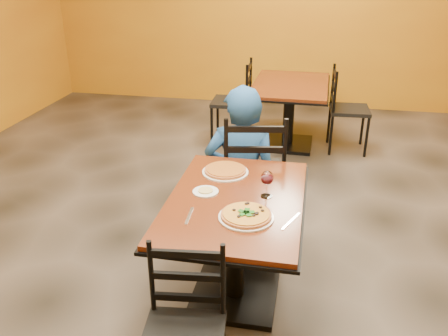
% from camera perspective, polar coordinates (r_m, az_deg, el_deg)
% --- Properties ---
extents(floor, '(7.00, 8.00, 0.01)m').
position_cam_1_polar(floor, '(3.65, 2.66, -10.40)').
color(floor, black).
rests_on(floor, ground).
extents(wall_back, '(7.00, 0.01, 3.00)m').
position_cam_1_polar(wall_back, '(7.00, 8.13, 19.50)').
color(wall_back, orange).
rests_on(wall_back, ground).
extents(table_main, '(0.83, 1.23, 0.75)m').
position_cam_1_polar(table_main, '(2.93, 1.40, -7.00)').
color(table_main, maroon).
rests_on(table_main, floor).
extents(table_second, '(0.89, 1.30, 0.75)m').
position_cam_1_polar(table_second, '(5.50, 7.94, 8.17)').
color(table_second, maroon).
rests_on(table_second, floor).
extents(chair_main_far, '(0.55, 0.55, 1.04)m').
position_cam_1_polar(chair_main_far, '(3.71, 3.52, -0.59)').
color(chair_main_far, black).
rests_on(chair_main_far, floor).
extents(chair_second_left, '(0.46, 0.46, 0.98)m').
position_cam_1_polar(chair_second_left, '(5.60, 0.90, 7.96)').
color(chair_second_left, black).
rests_on(chair_second_left, floor).
extents(chair_second_right, '(0.45, 0.45, 0.95)m').
position_cam_1_polar(chair_second_right, '(5.54, 14.94, 6.78)').
color(chair_second_right, black).
rests_on(chair_second_right, floor).
extents(diner, '(0.63, 0.44, 1.20)m').
position_cam_1_polar(diner, '(3.76, 2.12, 1.17)').
color(diner, navy).
rests_on(diner, floor).
extents(plate_main, '(0.31, 0.31, 0.01)m').
position_cam_1_polar(plate_main, '(2.63, 2.69, -5.97)').
color(plate_main, white).
rests_on(plate_main, table_main).
extents(pizza_main, '(0.28, 0.28, 0.02)m').
position_cam_1_polar(pizza_main, '(2.62, 2.69, -5.67)').
color(pizza_main, '#863009').
rests_on(pizza_main, plate_main).
extents(plate_far, '(0.31, 0.31, 0.01)m').
position_cam_1_polar(plate_far, '(3.16, 0.16, -0.49)').
color(plate_far, white).
rests_on(plate_far, table_main).
extents(pizza_far, '(0.28, 0.28, 0.02)m').
position_cam_1_polar(pizza_far, '(3.15, 0.16, -0.22)').
color(pizza_far, '#C28125').
rests_on(pizza_far, plate_far).
extents(side_plate, '(0.16, 0.16, 0.01)m').
position_cam_1_polar(side_plate, '(2.90, -2.24, -2.88)').
color(side_plate, white).
rests_on(side_plate, table_main).
extents(dip, '(0.09, 0.09, 0.01)m').
position_cam_1_polar(dip, '(2.90, -2.25, -2.72)').
color(dip, tan).
rests_on(dip, side_plate).
extents(wine_glass, '(0.08, 0.08, 0.18)m').
position_cam_1_polar(wine_glass, '(2.83, 5.22, -1.82)').
color(wine_glass, white).
rests_on(wine_glass, table_main).
extents(fork, '(0.03, 0.19, 0.00)m').
position_cam_1_polar(fork, '(2.66, -4.24, -5.78)').
color(fork, silver).
rests_on(fork, table_main).
extents(knife, '(0.09, 0.20, 0.00)m').
position_cam_1_polar(knife, '(2.63, 8.10, -6.39)').
color(knife, silver).
rests_on(knife, table_main).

